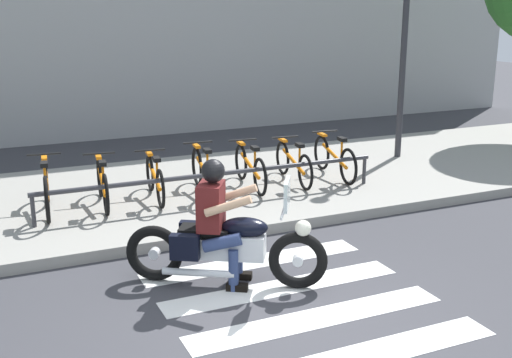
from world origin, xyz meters
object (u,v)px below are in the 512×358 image
Objects in this scene: bicycle_2 at (155,179)px; bike_rack at (216,176)px; bicycle_3 at (204,172)px; bicycle_5 at (293,163)px; bicycle_0 at (46,188)px; street_lamp at (405,30)px; bicycle_4 at (250,167)px; bicycle_1 at (103,184)px; rider at (219,214)px; motorcycle at (226,246)px; bicycle_6 at (334,158)px.

bicycle_2 is 0.29× the size of bike_rack.
bicycle_3 is 0.98× the size of bicycle_5.
bicycle_0 reaches higher than bike_rack.
bicycle_5 is 0.38× the size of street_lamp.
bicycle_0 is 3.18m from bicycle_4.
bicycle_1 is 0.80m from bicycle_2.
bicycle_4 is (1.69, 2.97, -0.34)m from rider.
bicycle_0 is at bearing -179.92° from bicycle_1.
bicycle_5 is (3.18, 0.00, -0.01)m from bicycle_1.
motorcycle is at bearing -90.68° from bicycle_2.
bicycle_3 is 0.30× the size of bike_rack.
bicycle_6 is at bearing 0.00° from bicycle_1.
bicycle_3 is at bearing -0.07° from bicycle_2.
bicycle_2 is 5.61m from street_lamp.
rider reaches higher than bicycle_3.
bicycle_1 is at bearing -179.97° from bicycle_2.
bicycle_2 is (0.04, 3.02, 0.02)m from motorcycle.
bicycle_6 is at bearing 0.02° from bicycle_3.
rider is at bearing -144.02° from street_lamp.
motorcycle is at bearing -136.86° from bicycle_6.
bicycle_6 is (3.22, 3.02, 0.03)m from motorcycle.
bicycle_4 is (2.39, 0.00, 0.00)m from bicycle_1.
bike_rack is 1.26× the size of street_lamp.
bicycle_4 is at bearing 0.06° from bicycle_3.
motorcycle is 6.78m from street_lamp.
bicycle_4 is 4.20m from street_lamp.
bicycle_0 is 1.06× the size of bicycle_2.
street_lamp is at bearing 17.68° from bike_rack.
rider is at bearing -63.34° from bicycle_0.
bicycle_5 is (2.42, 3.02, 0.02)m from motorcycle.
bicycle_6 is at bearing -0.00° from bicycle_2.
motorcycle reaches higher than bike_rack.
rider is at bearing -119.63° from bicycle_4.
motorcycle is at bearing -62.71° from bicycle_0.
bicycle_0 is at bearing -179.99° from bicycle_3.
bicycle_6 is 2.45m from bike_rack.
bicycle_1 is at bearing -180.00° from bicycle_6.
rider is at bearing -110.31° from bike_rack.
rider reaches higher than bike_rack.
street_lamp reaches higher than rider.
bicycle_2 is 1.59m from bicycle_4.
bicycle_5 is at bearing 179.96° from bicycle_6.
bicycle_3 is 0.99× the size of bicycle_4.
bicycle_0 is 0.30× the size of bike_rack.
bicycle_2 is at bearing -170.84° from street_lamp.
bicycle_4 is (1.59, -0.00, 0.01)m from bicycle_2.
bicycle_5 reaches higher than bike_rack.
street_lamp reaches higher than bicycle_2.
motorcycle is at bearing -108.66° from bike_rack.
bicycle_5 is at bearing 19.23° from bike_rack.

